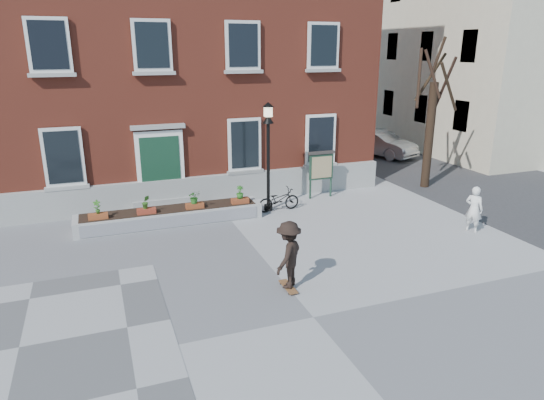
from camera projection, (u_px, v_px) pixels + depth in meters
name	position (u px, v px, depth m)	size (l,w,h in m)	color
ground	(313.00, 317.00, 10.76)	(100.00, 100.00, 0.00)	#969699
checker_patch	(19.00, 348.00, 9.66)	(6.00, 6.00, 0.01)	#545457
bicycle	(279.00, 200.00, 17.68)	(0.56, 1.60, 0.84)	black
parked_car	(379.00, 143.00, 26.67)	(1.48, 4.24, 1.40)	#B9BBBE
bystander	(474.00, 209.00, 15.56)	(0.56, 0.37, 1.53)	white
brick_building	(136.00, 34.00, 20.71)	(18.40, 10.85, 12.60)	#953A28
planter_assembly	(171.00, 215.00, 16.43)	(6.20, 1.12, 1.15)	#BBBAB6
bare_tree	(431.00, 122.00, 20.07)	(1.83, 1.83, 6.16)	black
side_street	(435.00, 27.00, 32.31)	(15.20, 36.00, 14.50)	#3D3C3F
lamp_post	(268.00, 142.00, 17.13)	(0.40, 0.40, 3.93)	black
notice_board	(321.00, 167.00, 19.00)	(1.10, 0.16, 1.87)	#172E20
skateboarder	(289.00, 255.00, 11.75)	(1.22, 1.22, 1.77)	brown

